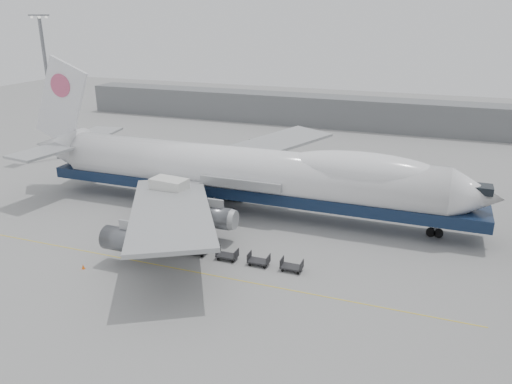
% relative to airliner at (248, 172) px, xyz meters
% --- Properties ---
extents(ground, '(260.00, 260.00, 0.00)m').
position_rel_airliner_xyz_m(ground, '(-0.64, -12.00, -5.62)').
color(ground, gray).
rests_on(ground, ground).
extents(apron_line, '(60.00, 0.15, 0.01)m').
position_rel_airliner_xyz_m(apron_line, '(-0.64, -18.00, -5.62)').
color(apron_line, gold).
rests_on(apron_line, ground).
extents(hangar, '(110.00, 8.00, 7.00)m').
position_rel_airliner_xyz_m(hangar, '(-10.64, 58.00, -2.12)').
color(hangar, slate).
rests_on(hangar, ground).
extents(floodlight_mast, '(2.40, 2.40, 25.43)m').
position_rel_airliner_xyz_m(floodlight_mast, '(-42.64, 12.00, 8.64)').
color(floodlight_mast, slate).
rests_on(floodlight_mast, ground).
extents(airliner, '(67.00, 55.30, 19.98)m').
position_rel_airliner_xyz_m(airliner, '(0.00, 0.00, 0.00)').
color(airliner, white).
rests_on(airliner, ground).
extents(catering_truck, '(5.13, 3.78, 6.08)m').
position_rel_airliner_xyz_m(catering_truck, '(-7.69, -7.48, -2.19)').
color(catering_truck, '#171C46').
rests_on(catering_truck, ground).
extents(traffic_cone, '(0.35, 0.35, 0.51)m').
position_rel_airliner_xyz_m(traffic_cone, '(-10.46, -21.50, -5.38)').
color(traffic_cone, '#FF660D').
rests_on(traffic_cone, ground).
extents(dolly_0, '(2.30, 1.35, 1.30)m').
position_rel_airliner_xyz_m(dolly_0, '(-8.04, -14.19, -5.09)').
color(dolly_0, '#2D2D30').
rests_on(dolly_0, ground).
extents(dolly_1, '(2.30, 1.35, 1.30)m').
position_rel_airliner_xyz_m(dolly_1, '(-4.33, -14.19, -5.09)').
color(dolly_1, '#2D2D30').
rests_on(dolly_1, ground).
extents(dolly_2, '(2.30, 1.35, 1.30)m').
position_rel_airliner_xyz_m(dolly_2, '(-0.63, -14.19, -5.09)').
color(dolly_2, '#2D2D30').
rests_on(dolly_2, ground).
extents(dolly_3, '(2.30, 1.35, 1.30)m').
position_rel_airliner_xyz_m(dolly_3, '(3.07, -14.19, -5.09)').
color(dolly_3, '#2D2D30').
rests_on(dolly_3, ground).
extents(dolly_4, '(2.30, 1.35, 1.30)m').
position_rel_airliner_xyz_m(dolly_4, '(6.78, -14.19, -5.09)').
color(dolly_4, '#2D2D30').
rests_on(dolly_4, ground).
extents(dolly_5, '(2.30, 1.35, 1.30)m').
position_rel_airliner_xyz_m(dolly_5, '(10.48, -14.19, -5.09)').
color(dolly_5, '#2D2D30').
rests_on(dolly_5, ground).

